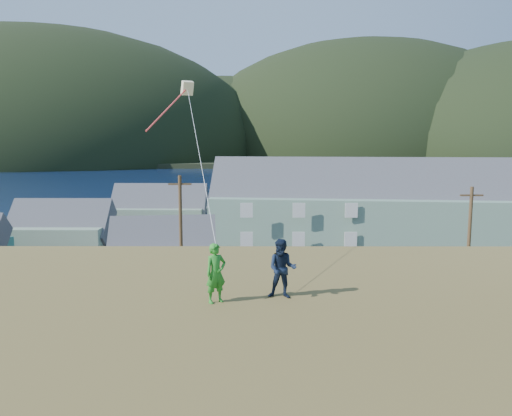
{
  "coord_description": "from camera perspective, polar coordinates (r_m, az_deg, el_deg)",
  "views": [
    {
      "loc": [
        1.83,
        -32.66,
        11.54
      ],
      "look_at": [
        1.77,
        -12.54,
        8.8
      ],
      "focal_mm": 35.0,
      "sensor_mm": 36.0,
      "label": 1
    }
  ],
  "objects": [
    {
      "name": "kite_flyer_green",
      "position": [
        13.51,
        -4.61,
        -7.43
      ],
      "size": [
        0.7,
        0.65,
        1.61
      ],
      "primitive_type": "imported",
      "rotation": [
        0.0,
        0.0,
        0.59
      ],
      "color": "#258825",
      "rests_on": "hillside"
    },
    {
      "name": "kite_flyer_navy",
      "position": [
        13.86,
        3.01,
        -6.94
      ],
      "size": [
        0.88,
        0.73,
        1.65
      ],
      "primitive_type": "imported",
      "rotation": [
        0.0,
        0.0,
        -0.13
      ],
      "color": "#121D32",
      "rests_on": "hillside"
    },
    {
      "name": "waterfront_lot",
      "position": [
        51.0,
        -1.9,
        -5.26
      ],
      "size": [
        72.0,
        36.0,
        0.12
      ],
      "primitive_type": "cube",
      "color": "#28282B",
      "rests_on": "ground"
    },
    {
      "name": "kite_rig",
      "position": [
        20.92,
        -8.15,
        12.91
      ],
      "size": [
        1.52,
        4.28,
        9.49
      ],
      "color": "#FFF8C2",
      "rests_on": "ground"
    },
    {
      "name": "parked_cars",
      "position": [
        56.59,
        -11.78,
        -3.29
      ],
      "size": [
        23.06,
        13.63,
        1.58
      ],
      "color": "#9D140E",
      "rests_on": "waterfront_lot"
    },
    {
      "name": "far_hills",
      "position": [
        314.01,
        6.37,
        5.97
      ],
      "size": [
        760.0,
        265.0,
        143.0
      ],
      "color": "black",
      "rests_on": "ground"
    },
    {
      "name": "lodge",
      "position": [
        53.6,
        13.05,
        0.04
      ],
      "size": [
        34.29,
        12.89,
        11.78
      ],
      "rotation": [
        0.0,
        0.0,
        -0.11
      ],
      "color": "slate",
      "rests_on": "waterfront_lot"
    },
    {
      "name": "shed_palegreen_far",
      "position": [
        61.62,
        -10.92,
        -0.43
      ],
      "size": [
        11.45,
        6.68,
        7.65
      ],
      "rotation": [
        0.0,
        0.0,
        -0.02
      ],
      "color": "gray",
      "rests_on": "waterfront_lot"
    },
    {
      "name": "grass_strip",
      "position": [
        32.8,
        -3.12,
        -12.77
      ],
      "size": [
        110.0,
        8.0,
        0.1
      ],
      "primitive_type": "cube",
      "color": "#4C3D19",
      "rests_on": "ground"
    },
    {
      "name": "shed_palegreen_near",
      "position": [
        52.38,
        -21.36,
        -2.56
      ],
      "size": [
        9.7,
        6.16,
        7.02
      ],
      "rotation": [
        0.0,
        0.0,
        -0.01
      ],
      "color": "gray",
      "rests_on": "waterfront_lot"
    },
    {
      "name": "ground",
      "position": [
        34.69,
        -2.93,
        -11.69
      ],
      "size": [
        900.0,
        900.0,
        0.0
      ],
      "primitive_type": "plane",
      "color": "#0A1638",
      "rests_on": "ground"
    },
    {
      "name": "wharf",
      "position": [
        73.92,
        -5.92,
        -0.92
      ],
      "size": [
        26.0,
        14.0,
        0.9
      ],
      "primitive_type": "cube",
      "color": "gray",
      "rests_on": "ground"
    },
    {
      "name": "far_shore",
      "position": [
        362.82,
        -0.13,
        6.09
      ],
      "size": [
        900.0,
        320.0,
        2.0
      ],
      "primitive_type": "cube",
      "color": "black",
      "rests_on": "ground"
    },
    {
      "name": "utility_poles",
      "position": [
        35.25,
        -8.31,
        -3.71
      ],
      "size": [
        37.52,
        0.24,
        9.42
      ],
      "color": "#47331E",
      "rests_on": "waterfront_lot"
    },
    {
      "name": "shed_white",
      "position": [
        40.51,
        -10.55,
        -5.19
      ],
      "size": [
        8.89,
        6.44,
        6.65
      ],
      "rotation": [
        0.0,
        0.0,
        0.11
      ],
      "color": "silver",
      "rests_on": "waterfront_lot"
    }
  ]
}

